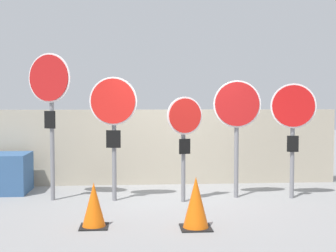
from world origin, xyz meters
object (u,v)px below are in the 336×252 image
stop_sign_2 (184,129)px  stop_sign_4 (293,118)px  stop_sign_0 (50,95)px  storage_crate (0,173)px  stop_sign_3 (237,115)px  stop_sign_1 (113,114)px  traffic_cone_1 (196,203)px  traffic_cone_0 (94,205)px

stop_sign_2 → stop_sign_4: bearing=-12.8°
stop_sign_0 → storage_crate: bearing=170.9°
stop_sign_3 → stop_sign_2: bearing=-156.5°
stop_sign_1 → traffic_cone_1: size_ratio=3.02×
traffic_cone_1 → storage_crate: size_ratio=0.65×
stop_sign_1 → traffic_cone_0: stop_sign_1 is taller
stop_sign_0 → storage_crate: stop_sign_0 is taller
stop_sign_1 → stop_sign_4: bearing=8.8°
stop_sign_1 → stop_sign_2: bearing=0.8°
stop_sign_1 → stop_sign_3: 2.30m
stop_sign_4 → traffic_cone_0: 4.11m
stop_sign_0 → stop_sign_3: stop_sign_0 is taller
stop_sign_1 → traffic_cone_1: stop_sign_1 is taller
stop_sign_0 → traffic_cone_0: stop_sign_0 is taller
stop_sign_4 → traffic_cone_0: size_ratio=3.29×
stop_sign_4 → stop_sign_0: bearing=-169.5°
stop_sign_1 → storage_crate: size_ratio=1.98×
stop_sign_2 → traffic_cone_0: size_ratio=2.91×
stop_sign_3 → traffic_cone_1: size_ratio=2.96×
stop_sign_4 → storage_crate: 5.82m
stop_sign_1 → stop_sign_4: 3.32m
stop_sign_0 → traffic_cone_1: size_ratio=3.60×
traffic_cone_0 → storage_crate: (-2.08, 2.73, 0.07)m
stop_sign_2 → traffic_cone_1: (-0.03, -1.75, -0.96)m
stop_sign_1 → storage_crate: bearing=166.8°
stop_sign_2 → stop_sign_3: 1.09m
stop_sign_0 → stop_sign_3: (3.44, -0.03, -0.38)m
stop_sign_0 → traffic_cone_1: 3.53m
storage_crate → stop_sign_4: bearing=-10.1°
stop_sign_0 → stop_sign_1: stop_sign_0 is taller
stop_sign_4 → traffic_cone_1: (-2.08, -1.90, -1.14)m
stop_sign_1 → stop_sign_4: size_ratio=1.05×
stop_sign_3 → traffic_cone_0: (-2.51, -1.87, -1.24)m
stop_sign_4 → traffic_cone_1: stop_sign_4 is taller
stop_sign_0 → stop_sign_1: (1.15, -0.13, -0.35)m
stop_sign_3 → traffic_cone_1: (-1.05, -2.04, -1.19)m
traffic_cone_0 → stop_sign_4: bearing=26.0°
stop_sign_3 → stop_sign_4: stop_sign_3 is taller
stop_sign_1 → stop_sign_4: stop_sign_1 is taller
storage_crate → stop_sign_1: bearing=-22.7°
stop_sign_2 → traffic_cone_0: 2.39m
traffic_cone_0 → stop_sign_0: bearing=116.1°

